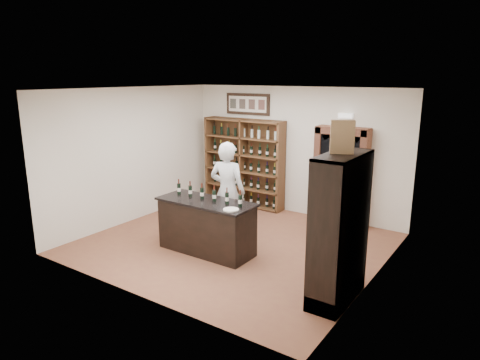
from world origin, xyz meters
name	(u,v)px	position (x,y,z in m)	size (l,w,h in m)	color
floor	(234,243)	(0.00, 0.00, 0.00)	(5.50, 5.50, 0.00)	brown
ceiling	(233,89)	(0.00, 0.00, 3.00)	(5.50, 5.50, 0.00)	white
wall_back	(294,151)	(0.00, 2.50, 1.50)	(5.50, 0.04, 3.00)	silver
wall_left	(134,155)	(-2.75, 0.00, 1.50)	(0.04, 5.00, 3.00)	silver
wall_right	(379,191)	(2.75, 0.00, 1.50)	(0.04, 5.00, 3.00)	silver
wine_shelf	(244,162)	(-1.30, 2.33, 1.10)	(2.20, 0.38, 2.20)	brown
framed_picture	(248,104)	(-1.30, 2.47, 2.55)	(1.25, 0.04, 0.52)	black
arched_doorway	(341,174)	(1.25, 2.33, 1.14)	(1.17, 0.35, 2.17)	black
emergency_light	(346,116)	(1.25, 2.42, 2.40)	(0.30, 0.10, 0.10)	white
tasting_counter	(207,227)	(-0.20, -0.60, 0.49)	(1.88, 0.78, 1.00)	black
counter_bottle_0	(179,189)	(-0.92, -0.54, 1.11)	(0.07, 0.07, 0.30)	black
counter_bottle_1	(190,191)	(-0.63, -0.54, 1.11)	(0.07, 0.07, 0.30)	black
counter_bottle_2	(202,193)	(-0.34, -0.54, 1.11)	(0.07, 0.07, 0.30)	black
counter_bottle_3	(214,196)	(-0.06, -0.54, 1.11)	(0.07, 0.07, 0.30)	black
counter_bottle_4	(227,198)	(0.23, -0.54, 1.11)	(0.07, 0.07, 0.30)	black
counter_bottle_5	(240,201)	(0.52, -0.54, 1.11)	(0.07, 0.07, 0.30)	black
side_cabinet	(340,252)	(2.52, -0.90, 0.75)	(0.48, 1.20, 2.20)	black
shopkeeper	(228,192)	(-0.23, 0.12, 1.00)	(0.73, 0.48, 2.01)	silver
plate	(231,210)	(0.51, -0.81, 1.01)	(0.27, 0.27, 0.02)	silver
wine_crate	(342,137)	(2.45, -0.89, 2.43)	(0.32, 0.13, 0.46)	tan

